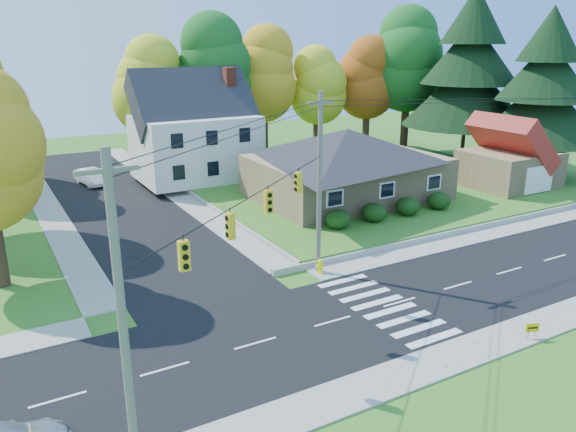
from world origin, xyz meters
name	(u,v)px	position (x,y,z in m)	size (l,w,h in m)	color
ground	(399,302)	(0.00, 0.00, 0.00)	(120.00, 120.00, 0.00)	#3D7923
road_main	(400,302)	(0.00, 0.00, 0.01)	(90.00, 8.00, 0.02)	black
road_cross	(113,200)	(-8.00, 26.00, 0.01)	(8.00, 44.00, 0.02)	black
sidewalk_north	(342,268)	(0.00, 5.00, 0.04)	(90.00, 2.00, 0.08)	#9C9A90
sidewalk_south	(477,348)	(0.00, -5.00, 0.04)	(90.00, 2.00, 0.08)	#9C9A90
lawn	(359,179)	(13.00, 21.00, 0.25)	(30.00, 30.00, 0.50)	#3D7923
ranch_house	(347,162)	(8.00, 16.00, 3.27)	(14.60, 10.60, 5.40)	tan
colonial_house	(195,132)	(0.04, 28.00, 4.58)	(10.40, 8.40, 9.60)	silver
garage	(510,159)	(22.00, 11.99, 2.84)	(7.30, 6.30, 4.60)	tan
hedge_row	(391,209)	(7.50, 9.80, 1.14)	(10.70, 1.70, 1.27)	#163A10
traffic_infrastructure	(385,197)	(-0.15, 1.35, 5.15)	(38.10, 10.66, 10.00)	#666059
tree_lot_0	(150,86)	(-2.00, 34.00, 8.31)	(6.72, 6.72, 12.51)	#3F2A19
tree_lot_1	(213,70)	(4.00, 33.00, 9.61)	(7.84, 7.84, 14.60)	#3F2A19
tree_lot_2	(263,75)	(10.00, 34.00, 8.96)	(7.28, 7.28, 13.56)	#3F2A19
tree_lot_3	(317,86)	(16.00, 33.00, 7.65)	(6.16, 6.16, 11.47)	#3F2A19
tree_lot_4	(368,78)	(22.00, 32.00, 8.31)	(6.72, 6.72, 12.51)	#3F2A19
tree_lot_5	(409,60)	(26.00, 30.00, 10.27)	(8.40, 8.40, 15.64)	#3F2A19
conifer_east_a	(470,71)	(27.00, 22.00, 9.39)	(12.80, 12.80, 16.96)	#3F2A19
conifer_east_b	(545,88)	(28.00, 14.00, 8.28)	(11.20, 11.20, 14.84)	#3F2A19
white_car	(91,177)	(-8.55, 31.95, 0.73)	(1.50, 4.31, 1.42)	white
fire_hydrant	(320,267)	(-1.53, 4.94, 0.43)	(0.50, 0.40, 0.89)	#FFFC00
yard_sign	(532,328)	(2.62, -5.61, 0.55)	(0.58, 0.26, 0.77)	black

